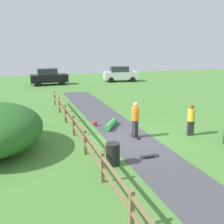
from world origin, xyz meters
TOP-DOWN VIEW (x-y plane):
  - ground_plane at (0.00, 0.00)m, footprint 60.00×60.00m
  - asphalt_path at (0.00, 0.00)m, footprint 2.40×28.00m
  - wooden_fence at (-2.60, 0.00)m, footprint 0.12×18.12m
  - trash_bin at (-1.80, -2.64)m, footprint 0.56×0.56m
  - skater_riding at (0.30, -0.02)m, footprint 0.42×0.82m
  - skater_fallen at (-0.37, 2.02)m, footprint 1.56×1.61m
  - skateboard_loose at (-0.14, -2.54)m, footprint 0.80×0.20m
  - bystander_yellow at (3.22, -0.60)m, footprint 0.45×0.45m
  - parked_car_black at (-1.90, 19.81)m, footprint 4.21×2.02m
  - parked_car_white at (6.95, 19.82)m, footprint 4.43×2.53m

SIDE VIEW (x-z plane):
  - ground_plane at x=0.00m, z-range 0.00..0.00m
  - asphalt_path at x=0.00m, z-range 0.00..0.02m
  - skateboard_loose at x=-0.14m, z-range 0.05..0.13m
  - skater_fallen at x=-0.37m, z-range 0.02..0.38m
  - trash_bin at x=-1.80m, z-range 0.00..0.90m
  - wooden_fence at x=-2.60m, z-range 0.12..1.22m
  - bystander_yellow at x=3.22m, z-range 0.08..1.75m
  - parked_car_black at x=-1.90m, z-range 0.00..1.92m
  - parked_car_white at x=6.95m, z-range 0.00..1.92m
  - skater_riding at x=0.30m, z-range 0.13..1.97m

